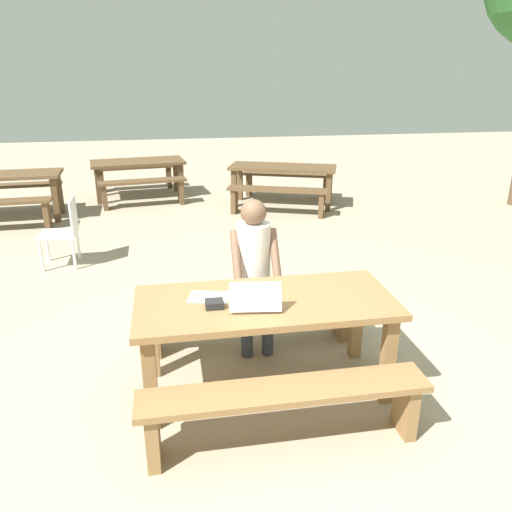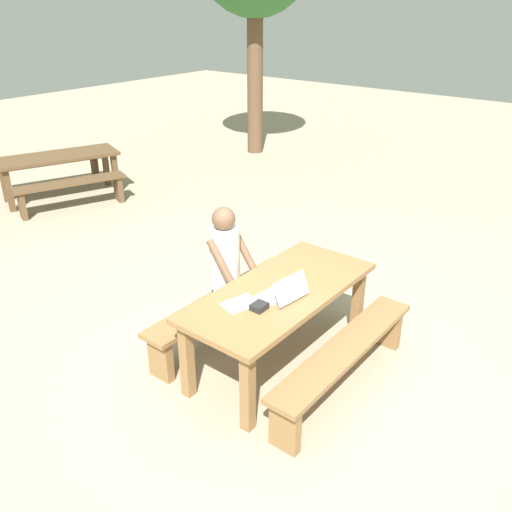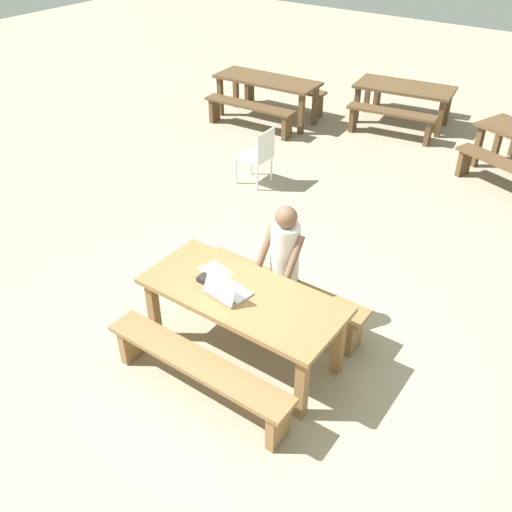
% 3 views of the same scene
% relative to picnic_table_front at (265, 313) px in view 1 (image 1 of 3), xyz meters
% --- Properties ---
extents(ground_plane, '(30.00, 30.00, 0.00)m').
position_rel_picnic_table_front_xyz_m(ground_plane, '(0.00, 0.00, -0.64)').
color(ground_plane, tan).
extents(picnic_table_front, '(1.89, 0.84, 0.75)m').
position_rel_picnic_table_front_xyz_m(picnic_table_front, '(0.00, 0.00, 0.00)').
color(picnic_table_front, olive).
rests_on(picnic_table_front, ground).
extents(bench_near, '(1.87, 0.30, 0.45)m').
position_rel_picnic_table_front_xyz_m(bench_near, '(0.00, -0.66, -0.30)').
color(bench_near, olive).
rests_on(bench_near, ground).
extents(bench_far, '(1.87, 0.30, 0.45)m').
position_rel_picnic_table_front_xyz_m(bench_far, '(0.00, 0.66, -0.30)').
color(bench_far, olive).
rests_on(bench_far, ground).
extents(laptop, '(0.39, 0.34, 0.21)m').
position_rel_picnic_table_front_xyz_m(laptop, '(-0.10, -0.10, 0.16)').
color(laptop, silver).
rests_on(laptop, picnic_table_front).
extents(small_pouch, '(0.13, 0.11, 0.05)m').
position_rel_picnic_table_front_xyz_m(small_pouch, '(-0.38, -0.06, 0.13)').
color(small_pouch, black).
rests_on(small_pouch, picnic_table_front).
extents(paper_sheet, '(0.34, 0.28, 0.00)m').
position_rel_picnic_table_front_xyz_m(paper_sheet, '(-0.40, 0.11, 0.11)').
color(paper_sheet, white).
rests_on(paper_sheet, picnic_table_front).
extents(person_seated, '(0.40, 0.40, 1.34)m').
position_rel_picnic_table_front_xyz_m(person_seated, '(0.03, 0.63, 0.13)').
color(person_seated, '#333847').
rests_on(person_seated, ground).
extents(plastic_chair, '(0.45, 0.45, 0.85)m').
position_rel_picnic_table_front_xyz_m(plastic_chair, '(-1.95, 3.01, -0.19)').
color(plastic_chair, white).
rests_on(plastic_chair, ground).
extents(picnic_table_mid, '(2.00, 1.31, 0.71)m').
position_rel_picnic_table_front_xyz_m(picnic_table_mid, '(1.37, 5.44, -0.04)').
color(picnic_table_mid, brown).
rests_on(picnic_table_mid, ground).
extents(bench_mid_south, '(1.68, 0.86, 0.46)m').
position_rel_picnic_table_front_xyz_m(bench_mid_south, '(1.14, 4.82, -0.30)').
color(bench_mid_south, brown).
rests_on(bench_mid_south, ground).
extents(bench_mid_north, '(1.68, 0.86, 0.46)m').
position_rel_picnic_table_front_xyz_m(bench_mid_north, '(1.59, 6.05, -0.30)').
color(bench_mid_north, brown).
rests_on(bench_mid_north, ground).
extents(picnic_table_rear, '(1.81, 1.05, 0.70)m').
position_rel_picnic_table_front_xyz_m(picnic_table_rear, '(-1.20, 6.49, -0.05)').
color(picnic_table_rear, brown).
rests_on(picnic_table_rear, ground).
extents(bench_rear_south, '(1.57, 0.51, 0.48)m').
position_rel_picnic_table_front_xyz_m(bench_rear_south, '(-1.10, 5.78, -0.29)').
color(bench_rear_south, brown).
rests_on(bench_rear_south, ground).
extents(bench_rear_north, '(1.57, 0.51, 0.48)m').
position_rel_picnic_table_front_xyz_m(bench_rear_north, '(-1.30, 7.20, -0.29)').
color(bench_rear_north, brown).
rests_on(bench_rear_north, ground).
extents(bench_distant_north, '(1.76, 0.40, 0.48)m').
position_rel_picnic_table_front_xyz_m(bench_distant_north, '(-3.36, 5.82, -0.29)').
color(bench_distant_north, brown).
rests_on(bench_distant_north, ground).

